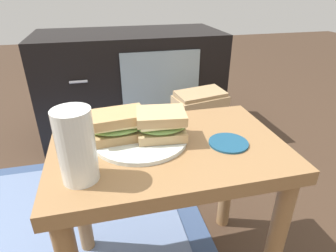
{
  "coord_description": "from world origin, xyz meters",
  "views": [
    {
      "loc": [
        -0.14,
        -0.57,
        0.81
      ],
      "look_at": [
        -0.0,
        0.0,
        0.51
      ],
      "focal_mm": 30.18,
      "sensor_mm": 36.0,
      "label": 1
    }
  ],
  "objects_px": {
    "plate": "(141,138)",
    "tv_cabinet": "(132,86)",
    "sandwich_front": "(119,125)",
    "beer_glass": "(76,147)",
    "sandwich_back": "(161,124)",
    "coaster": "(228,143)",
    "paper_bag": "(199,131)"
  },
  "relations": [
    {
      "from": "plate",
      "to": "tv_cabinet",
      "type": "bearing_deg",
      "value": 84.88
    },
    {
      "from": "plate",
      "to": "sandwich_front",
      "type": "height_order",
      "value": "sandwich_front"
    },
    {
      "from": "sandwich_front",
      "to": "beer_glass",
      "type": "bearing_deg",
      "value": -123.23
    },
    {
      "from": "beer_glass",
      "to": "sandwich_back",
      "type": "bearing_deg",
      "value": 31.21
    },
    {
      "from": "plate",
      "to": "sandwich_front",
      "type": "distance_m",
      "value": 0.06
    },
    {
      "from": "coaster",
      "to": "paper_bag",
      "type": "bearing_deg",
      "value": 76.71
    },
    {
      "from": "beer_glass",
      "to": "sandwich_front",
      "type": "bearing_deg",
      "value": 56.77
    },
    {
      "from": "sandwich_back",
      "to": "paper_bag",
      "type": "relative_size",
      "value": 0.34
    },
    {
      "from": "sandwich_front",
      "to": "coaster",
      "type": "height_order",
      "value": "sandwich_front"
    },
    {
      "from": "tv_cabinet",
      "to": "sandwich_front",
      "type": "relative_size",
      "value": 6.62
    },
    {
      "from": "beer_glass",
      "to": "paper_bag",
      "type": "xyz_separation_m",
      "value": [
        0.47,
        0.62,
        -0.35
      ]
    },
    {
      "from": "tv_cabinet",
      "to": "sandwich_back",
      "type": "height_order",
      "value": "tv_cabinet"
    },
    {
      "from": "tv_cabinet",
      "to": "coaster",
      "type": "distance_m",
      "value": 1.0
    },
    {
      "from": "coaster",
      "to": "plate",
      "type": "bearing_deg",
      "value": 161.61
    },
    {
      "from": "plate",
      "to": "sandwich_back",
      "type": "relative_size",
      "value": 1.74
    },
    {
      "from": "paper_bag",
      "to": "sandwich_front",
      "type": "bearing_deg",
      "value": -128.58
    },
    {
      "from": "plate",
      "to": "paper_bag",
      "type": "xyz_separation_m",
      "value": [
        0.34,
        0.5,
        -0.28
      ]
    },
    {
      "from": "tv_cabinet",
      "to": "plate",
      "type": "xyz_separation_m",
      "value": [
        -0.08,
        -0.91,
        0.17
      ]
    },
    {
      "from": "tv_cabinet",
      "to": "beer_glass",
      "type": "bearing_deg",
      "value": -101.96
    },
    {
      "from": "beer_glass",
      "to": "tv_cabinet",
      "type": "bearing_deg",
      "value": 78.04
    },
    {
      "from": "plate",
      "to": "coaster",
      "type": "distance_m",
      "value": 0.21
    },
    {
      "from": "tv_cabinet",
      "to": "sandwich_front",
      "type": "distance_m",
      "value": 0.94
    },
    {
      "from": "plate",
      "to": "sandwich_back",
      "type": "xyz_separation_m",
      "value": [
        0.05,
        -0.01,
        0.04
      ]
    },
    {
      "from": "sandwich_back",
      "to": "beer_glass",
      "type": "relative_size",
      "value": 0.89
    },
    {
      "from": "sandwich_back",
      "to": "paper_bag",
      "type": "xyz_separation_m",
      "value": [
        0.29,
        0.51,
        -0.32
      ]
    },
    {
      "from": "sandwich_front",
      "to": "sandwich_back",
      "type": "height_order",
      "value": "sandwich_back"
    },
    {
      "from": "plate",
      "to": "beer_glass",
      "type": "bearing_deg",
      "value": -138.05
    },
    {
      "from": "coaster",
      "to": "paper_bag",
      "type": "xyz_separation_m",
      "value": [
        0.13,
        0.56,
        -0.27
      ]
    },
    {
      "from": "tv_cabinet",
      "to": "beer_glass",
      "type": "height_order",
      "value": "beer_glass"
    },
    {
      "from": "tv_cabinet",
      "to": "sandwich_back",
      "type": "relative_size",
      "value": 7.24
    },
    {
      "from": "plate",
      "to": "coaster",
      "type": "xyz_separation_m",
      "value": [
        0.2,
        -0.07,
        -0.0
      ]
    },
    {
      "from": "coaster",
      "to": "paper_bag",
      "type": "height_order",
      "value": "coaster"
    }
  ]
}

